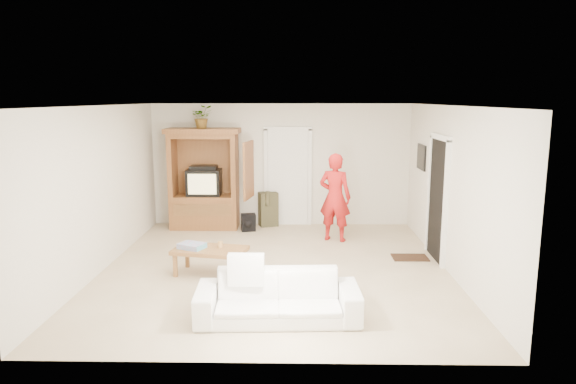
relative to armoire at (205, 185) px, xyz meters
name	(u,v)px	position (x,y,z in m)	size (l,w,h in m)	color
floor	(275,269)	(1.58, -2.66, -0.91)	(6.00, 6.00, 0.00)	tan
ceiling	(274,106)	(1.58, -2.66, 1.69)	(6.00, 6.00, 0.00)	white
wall_back	(281,165)	(1.58, 0.34, 0.39)	(5.50, 5.50, 0.00)	silver
wall_front	(261,242)	(1.58, -5.66, 0.39)	(5.50, 5.50, 0.00)	silver
wall_left	(101,189)	(-1.17, -2.66, 0.39)	(6.00, 6.00, 0.00)	silver
wall_right	(451,190)	(4.33, -2.66, 0.39)	(6.00, 6.00, 0.00)	silver
armoire	(205,185)	(0.00, 0.00, 0.00)	(1.82, 1.14, 2.10)	brown
door_back	(288,178)	(1.73, 0.31, 0.11)	(0.85, 0.05, 2.04)	white
doorway_right	(438,200)	(4.30, -2.06, 0.11)	(0.05, 0.90, 2.04)	black
framed_picture	(421,157)	(4.31, -0.76, 0.69)	(0.03, 0.60, 0.48)	black
doormat	(410,257)	(3.88, -2.06, -0.90)	(0.60, 0.40, 0.02)	#382316
plant	(202,117)	(-0.02, -0.03, 1.43)	(0.42, 0.36, 0.47)	#4C7238
man	(335,197)	(2.65, -0.95, -0.06)	(0.62, 0.41, 1.70)	#B31817
sofa	(278,297)	(1.70, -4.58, -0.62)	(2.01, 0.79, 0.59)	white
coffee_table	(210,252)	(0.58, -2.93, -0.55)	(1.21, 0.81, 0.41)	olive
towel	(192,246)	(0.30, -2.93, -0.45)	(0.38, 0.28, 0.08)	#C34172
candle	(220,244)	(0.73, -2.88, -0.44)	(0.08, 0.08, 0.10)	tan
backpack_black	(248,223)	(0.92, -0.31, -0.73)	(0.29, 0.17, 0.36)	black
backpack_olive	(268,209)	(1.31, 0.18, -0.54)	(0.38, 0.28, 0.73)	#47442B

